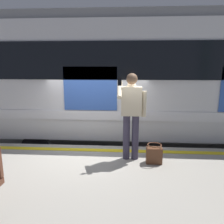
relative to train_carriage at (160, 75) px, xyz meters
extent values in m
plane|color=#3D3D3F|center=(1.71, 1.81, -2.54)|extent=(25.50, 25.50, 0.00)
cube|color=yellow|center=(1.71, 2.11, -1.58)|extent=(16.66, 0.16, 0.01)
cube|color=slate|center=(1.71, 0.71, -2.46)|extent=(22.10, 0.08, 0.16)
cube|color=slate|center=(1.71, -0.72, -2.46)|extent=(22.10, 0.08, 0.16)
cube|color=silver|center=(0.00, -0.01, -0.10)|extent=(10.71, 2.91, 2.98)
cube|color=gray|center=(0.00, -0.01, 1.51)|extent=(10.50, 2.68, 0.24)
cube|color=black|center=(0.00, 1.46, 0.42)|extent=(10.17, 0.03, 0.90)
cube|color=silver|center=(0.00, 1.46, -0.92)|extent=(10.17, 0.03, 0.24)
cube|color=#3359B2|center=(1.87, 1.47, -0.25)|extent=(1.31, 0.02, 1.07)
cylinder|color=black|center=(3.48, 1.16, -1.96)|extent=(0.84, 0.12, 0.84)
cylinder|color=black|center=(3.48, -1.17, -1.96)|extent=(0.84, 0.12, 0.84)
cylinder|color=#383347|center=(0.79, 2.50, -1.12)|extent=(0.14, 0.14, 0.93)
cylinder|color=#383347|center=(0.97, 2.50, -1.12)|extent=(0.14, 0.14, 0.93)
cube|color=beige|center=(0.88, 2.50, -0.38)|extent=(0.40, 0.24, 0.57)
sphere|color=beige|center=(0.88, 2.34, -0.11)|extent=(0.20, 0.20, 0.20)
sphere|color=#997051|center=(0.88, 2.50, 0.06)|extent=(0.22, 0.22, 0.22)
cylinder|color=beige|center=(0.63, 2.50, -0.43)|extent=(0.09, 0.09, 0.51)
cylinder|color=beige|center=(1.11, 2.58, -0.14)|extent=(0.09, 0.42, 0.33)
cube|color=black|center=(1.11, 2.68, 0.02)|extent=(0.07, 0.02, 0.15)
cube|color=#59331E|center=(0.42, 2.69, -1.43)|extent=(0.31, 0.17, 0.32)
torus|color=#59331E|center=(0.42, 2.69, -1.21)|extent=(0.28, 0.28, 0.02)
camera|label=1|loc=(0.98, 6.84, 0.34)|focal=35.60mm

